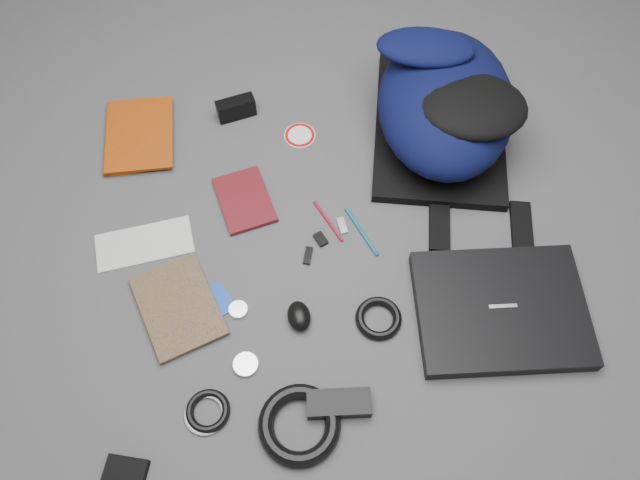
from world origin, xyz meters
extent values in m
plane|color=#4F4F51|center=(0.00, 0.00, 0.00)|extent=(4.00, 4.00, 0.00)
cube|color=black|center=(0.36, -0.28, 0.02)|extent=(0.44, 0.37, 0.04)
imported|color=#903208|center=(-0.49, 0.45, 0.01)|extent=(0.21, 0.27, 0.03)
imported|color=#A67C0B|center=(-0.45, -0.11, 0.01)|extent=(0.21, 0.26, 0.02)
cube|color=silver|center=(-0.42, 0.10, 0.00)|extent=(0.24, 0.11, 0.00)
cube|color=#480D12|center=(-0.16, 0.17, 0.01)|extent=(0.15, 0.19, 0.01)
cube|color=black|center=(-0.13, 0.46, 0.03)|extent=(0.11, 0.05, 0.06)
cylinder|color=white|center=(0.03, 0.34, 0.00)|extent=(0.09, 0.09, 0.00)
cylinder|color=#0D6076|center=(0.11, 0.01, 0.00)|extent=(0.05, 0.15, 0.01)
cylinder|color=maroon|center=(0.04, 0.06, 0.00)|extent=(0.05, 0.13, 0.01)
cube|color=#1841B4|center=(-0.27, -0.09, 0.00)|extent=(0.08, 0.10, 0.00)
cube|color=black|center=(-0.04, -0.03, 0.00)|extent=(0.03, 0.05, 0.01)
cube|color=#B8B8BA|center=(0.07, 0.03, 0.00)|extent=(0.02, 0.05, 0.01)
cube|color=black|center=(0.00, 0.01, 0.01)|extent=(0.03, 0.04, 0.01)
ellipsoid|color=black|center=(-0.09, -0.18, 0.02)|extent=(0.05, 0.08, 0.04)
cylinder|color=silver|center=(-0.23, -0.13, 0.01)|extent=(0.05, 0.05, 0.01)
cylinder|color=silver|center=(-0.24, -0.26, 0.01)|extent=(0.06, 0.06, 0.01)
torus|color=black|center=(0.08, -0.23, 0.01)|extent=(0.12, 0.12, 0.02)
cube|color=black|center=(-0.06, -0.40, 0.02)|extent=(0.15, 0.08, 0.03)
torus|color=black|center=(-0.15, -0.42, 0.02)|extent=(0.22, 0.22, 0.03)
cube|color=black|center=(-0.52, -0.44, 0.01)|extent=(0.11, 0.11, 0.02)
torus|color=black|center=(-0.33, -0.35, 0.01)|extent=(0.11, 0.11, 0.02)
torus|color=silver|center=(-0.34, -0.35, 0.01)|extent=(0.11, 0.11, 0.01)
camera|label=1|loc=(-0.18, -0.72, 1.36)|focal=35.00mm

